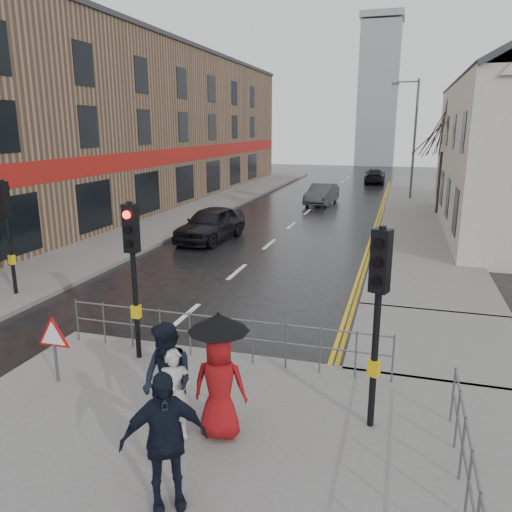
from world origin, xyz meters
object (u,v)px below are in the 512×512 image
Objects in this scene: pedestrian_with_umbrella at (219,371)px; car_parked at (211,224)px; pedestrian_d at (164,441)px; car_mid at (322,194)px; pedestrian_a at (175,394)px; pedestrian_b at (168,381)px.

pedestrian_with_umbrella reaches higher than car_parked.
pedestrian_with_umbrella is 0.47× the size of car_parked.
pedestrian_d is 16.55m from car_parked.
car_parked reaches higher than car_mid.
car_mid is at bearing 95.57° from pedestrian_with_umbrella.
pedestrian_a is 15.06m from car_parked.
car_parked is at bearing 79.47° from pedestrian_a.
pedestrian_b is 26.64m from car_mid.
pedestrian_b is 1.56m from pedestrian_d.
pedestrian_with_umbrella is at bearing 43.08° from pedestrian_b.
pedestrian_d is at bearing -38.47° from pedestrian_b.
pedestrian_a reaches higher than car_mid.
pedestrian_d is (-0.15, -1.64, -0.17)m from pedestrian_with_umbrella.
pedestrian_a is at bearing -79.93° from car_mid.
pedestrian_with_umbrella reaches higher than pedestrian_d.
pedestrian_with_umbrella reaches higher than pedestrian_b.
pedestrian_b is 0.99× the size of pedestrian_d.
pedestrian_d is at bearing -64.20° from car_parked.
pedestrian_d reaches higher than pedestrian_b.
pedestrian_b is (-0.13, 0.03, 0.19)m from pedestrian_a.
pedestrian_d is 0.43× the size of car_parked.
pedestrian_b is 0.84m from pedestrian_with_umbrella.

